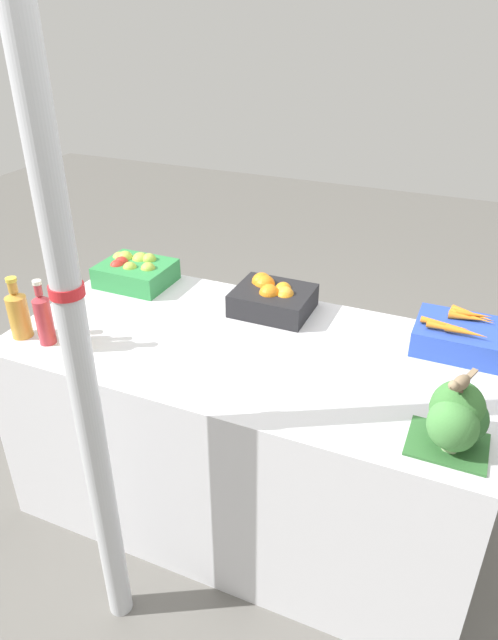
% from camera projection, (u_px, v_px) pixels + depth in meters
% --- Properties ---
extents(ground_plane, '(10.00, 10.00, 0.00)m').
position_uv_depth(ground_plane, '(249.00, 503.00, 2.48)').
color(ground_plane, '#605E59').
extents(market_table, '(1.76, 0.86, 0.81)m').
position_uv_depth(market_table, '(249.00, 430.00, 2.28)').
color(market_table, silver).
rests_on(market_table, ground_plane).
extents(support_pole, '(0.09, 0.09, 2.31)m').
position_uv_depth(support_pole, '(73.00, 329.00, 1.49)').
color(support_pole, '#B7BABF').
rests_on(support_pole, ground_plane).
extents(apple_crate, '(0.30, 0.25, 0.12)m').
position_uv_depth(apple_crate, '(135.00, 271.00, 2.51)').
color(apple_crate, '#2D8442').
rests_on(apple_crate, market_table).
extents(orange_crate, '(0.30, 0.25, 0.13)m').
position_uv_depth(orange_crate, '(273.00, 297.00, 2.28)').
color(orange_crate, black).
rests_on(orange_crate, market_table).
extents(carrot_crate, '(0.30, 0.25, 0.13)m').
position_uv_depth(carrot_crate, '(459.00, 335.00, 2.03)').
color(carrot_crate, '#2847B7').
rests_on(carrot_crate, market_table).
extents(broccoli_pile, '(0.22, 0.19, 0.20)m').
position_uv_depth(broccoli_pile, '(457.00, 419.00, 1.55)').
color(broccoli_pile, '#2D602D').
rests_on(broccoli_pile, market_table).
extents(juice_bottle_amber, '(0.08, 0.08, 0.24)m').
position_uv_depth(juice_bottle_amber, '(18.00, 312.00, 2.08)').
color(juice_bottle_amber, gold).
rests_on(juice_bottle_amber, market_table).
extents(juice_bottle_ruby, '(0.06, 0.06, 0.25)m').
position_uv_depth(juice_bottle_ruby, '(44.00, 317.00, 2.04)').
color(juice_bottle_ruby, '#B2333D').
rests_on(juice_bottle_ruby, market_table).
extents(juice_bottle_golden, '(0.07, 0.07, 0.25)m').
position_uv_depth(juice_bottle_golden, '(68.00, 323.00, 2.00)').
color(juice_bottle_golden, gold).
rests_on(juice_bottle_golden, market_table).
extents(sparrow_bird, '(0.07, 0.13, 0.05)m').
position_uv_depth(sparrow_bird, '(460.00, 383.00, 1.48)').
color(sparrow_bird, '#4C3D2D').
rests_on(sparrow_bird, broccoli_pile).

